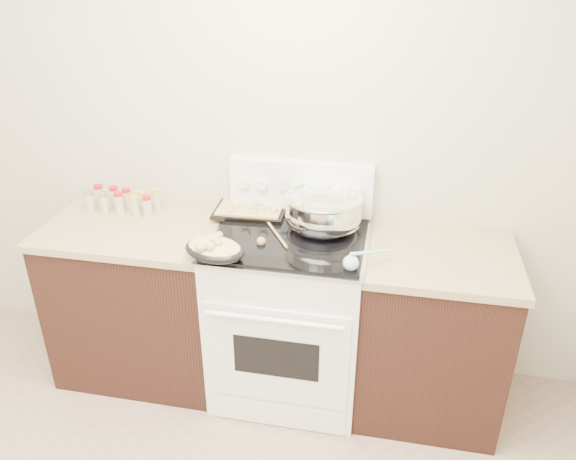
# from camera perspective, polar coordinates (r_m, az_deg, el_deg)

# --- Properties ---
(room_shell) EXTENTS (4.10, 3.60, 2.75)m
(room_shell) POSITION_cam_1_polar(r_m,az_deg,el_deg) (1.39, -26.25, 2.01)
(room_shell) COLOR beige
(room_shell) RESTS_ON ground
(counter_left) EXTENTS (0.93, 0.67, 0.92)m
(counter_left) POSITION_cam_1_polar(r_m,az_deg,el_deg) (3.26, -14.32, -6.67)
(counter_left) COLOR black
(counter_left) RESTS_ON ground
(counter_right) EXTENTS (0.73, 0.67, 0.92)m
(counter_right) POSITION_cam_1_polar(r_m,az_deg,el_deg) (3.00, 14.24, -9.94)
(counter_right) COLOR black
(counter_right) RESTS_ON ground
(kitchen_range) EXTENTS (0.78, 0.73, 1.22)m
(kitchen_range) POSITION_cam_1_polar(r_m,az_deg,el_deg) (3.01, 0.21, -8.22)
(kitchen_range) COLOR white
(kitchen_range) RESTS_ON ground
(mixing_bowl) EXTENTS (0.49, 0.49, 0.23)m
(mixing_bowl) POSITION_cam_1_polar(r_m,az_deg,el_deg) (2.81, 3.63, 1.85)
(mixing_bowl) COLOR silver
(mixing_bowl) RESTS_ON kitchen_range
(roasting_pan) EXTENTS (0.34, 0.28, 0.11)m
(roasting_pan) POSITION_cam_1_polar(r_m,az_deg,el_deg) (2.57, -7.53, -1.86)
(roasting_pan) COLOR black
(roasting_pan) RESTS_ON kitchen_range
(baking_sheet) EXTENTS (0.39, 0.28, 0.06)m
(baking_sheet) POSITION_cam_1_polar(r_m,az_deg,el_deg) (3.01, -3.85, 2.11)
(baking_sheet) COLOR black
(baking_sheet) RESTS_ON kitchen_range
(wooden_spoon) EXTENTS (0.16, 0.25, 0.04)m
(wooden_spoon) POSITION_cam_1_polar(r_m,az_deg,el_deg) (2.72, -2.09, -0.88)
(wooden_spoon) COLOR #AE824F
(wooden_spoon) RESTS_ON kitchen_range
(blue_ladle) EXTENTS (0.21, 0.19, 0.09)m
(blue_ladle) POSITION_cam_1_polar(r_m,az_deg,el_deg) (2.50, 6.69, -3.20)
(blue_ladle) COLOR #94D0DD
(blue_ladle) RESTS_ON kitchen_range
(spice_jars) EXTENTS (0.39, 0.15, 0.12)m
(spice_jars) POSITION_cam_1_polar(r_m,az_deg,el_deg) (3.19, -16.43, 2.88)
(spice_jars) COLOR #BFB28C
(spice_jars) RESTS_ON counter_left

